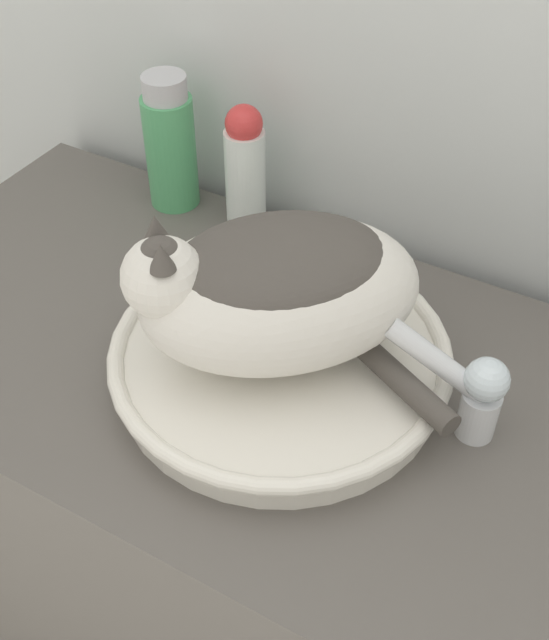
# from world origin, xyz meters

# --- Properties ---
(vanity_counter) EXTENTS (1.21, 0.56, 0.80)m
(vanity_counter) POSITION_xyz_m (0.00, 0.28, 0.40)
(vanity_counter) COLOR #56514C
(vanity_counter) RESTS_ON ground_plane
(sink_basin) EXTENTS (0.40, 0.40, 0.05)m
(sink_basin) POSITION_xyz_m (-0.02, 0.27, 0.83)
(sink_basin) COLOR white
(sink_basin) RESTS_ON vanity_counter
(cat) EXTENTS (0.41, 0.36, 0.18)m
(cat) POSITION_xyz_m (-0.02, 0.27, 0.94)
(cat) COLOR silver
(cat) RESTS_ON sink_basin
(faucet) EXTENTS (0.14, 0.05, 0.13)m
(faucet) POSITION_xyz_m (0.20, 0.30, 0.87)
(faucet) COLOR silver
(faucet) RESTS_ON vanity_counter
(lotion_bottle_white) EXTENTS (0.06, 0.06, 0.19)m
(lotion_bottle_white) POSITION_xyz_m (-0.21, 0.51, 0.90)
(lotion_bottle_white) COLOR silver
(lotion_bottle_white) RESTS_ON vanity_counter
(mouthwash_bottle) EXTENTS (0.07, 0.07, 0.20)m
(mouthwash_bottle) POSITION_xyz_m (-0.34, 0.51, 0.90)
(mouthwash_bottle) COLOR #4CA366
(mouthwash_bottle) RESTS_ON vanity_counter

